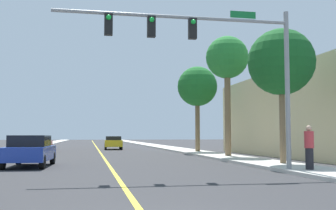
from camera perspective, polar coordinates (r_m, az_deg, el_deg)
ground at (r=48.39m, az=-9.73°, el=-5.95°), size 192.00×192.00×0.00m
sidewalk_left at (r=48.87m, az=-19.20°, el=-5.67°), size 2.61×168.00×0.15m
sidewalk_right at (r=49.21m, az=-0.32°, el=-5.89°), size 2.61×168.00×0.15m
lane_marking_center at (r=48.39m, az=-9.73°, el=-5.94°), size 0.16×144.00×0.01m
building_right_near at (r=33.68m, az=21.95°, el=-1.38°), size 11.40×18.38×6.02m
traffic_signal_mast at (r=16.98m, az=6.34°, el=7.78°), size 9.71×0.36×6.60m
palm_near at (r=21.58m, az=15.37°, el=5.68°), size 3.35×3.35×6.74m
palm_mid at (r=28.85m, az=8.18°, el=6.25°), size 2.93×2.93×8.20m
palm_far at (r=36.02m, az=4.08°, el=2.49°), size 3.46×3.46×7.36m
car_red at (r=41.70m, az=-17.07°, el=-5.06°), size 1.82×3.95×1.52m
car_yellow at (r=45.08m, az=-7.58°, el=-5.14°), size 2.00×4.50×1.42m
car_blue at (r=21.33m, az=-18.56°, el=-5.96°), size 2.15×4.61×1.52m
pedestrian at (r=17.68m, az=18.94°, el=-5.56°), size 0.38×0.38×1.78m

